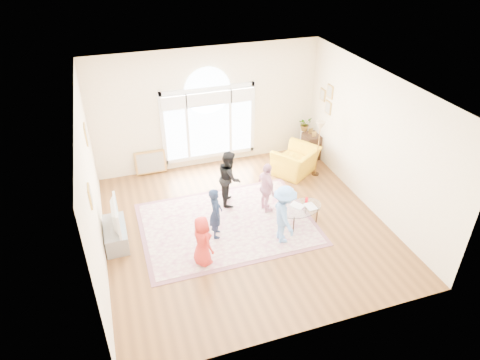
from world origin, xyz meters
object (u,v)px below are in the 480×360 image
object	(u,v)px
coffee_table	(301,208)
armchair	(296,161)
area_rug	(227,224)
tv_console	(116,235)
television	(112,216)

from	to	relation	value
coffee_table	armchair	bearing A→B (deg)	54.49
area_rug	tv_console	size ratio (longest dim) A/B	3.60
area_rug	tv_console	xyz separation A→B (m)	(-2.40, 0.13, 0.20)
area_rug	coffee_table	world-z (taller)	coffee_table
television	coffee_table	xyz separation A→B (m)	(3.93, -0.60, -0.30)
television	armchair	xyz separation A→B (m)	(4.75, 1.45, -0.34)
armchair	television	bearing A→B (deg)	-17.45
tv_console	television	bearing A→B (deg)	-0.00
tv_console	armchair	distance (m)	4.98
area_rug	armchair	size ratio (longest dim) A/B	3.30
area_rug	coffee_table	xyz separation A→B (m)	(1.55, -0.47, 0.39)
area_rug	television	bearing A→B (deg)	176.86
tv_console	television	xyz separation A→B (m)	(0.01, -0.00, 0.49)
coffee_table	area_rug	bearing A→B (deg)	149.57
tv_console	television	distance (m)	0.49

